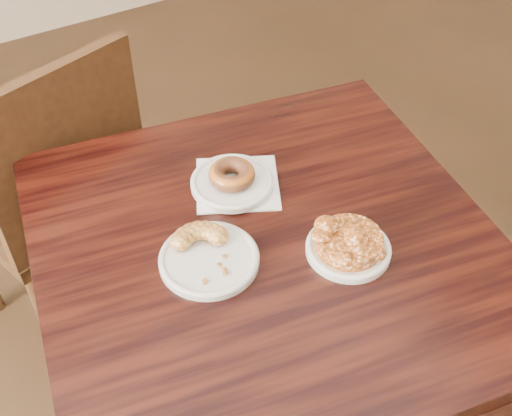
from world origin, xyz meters
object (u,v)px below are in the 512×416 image
cafe_table (266,358)px  chair_far (44,196)px  cruller_fragment (208,251)px  glazed_donut (232,174)px  apple_fritter (350,239)px

cafe_table → chair_far: (-0.26, 0.67, 0.08)m
cruller_fragment → cafe_table: bearing=-5.1°
cafe_table → glazed_donut: glazed_donut is taller
cafe_table → chair_far: 0.72m
chair_far → glazed_donut: (0.28, -0.51, 0.33)m
glazed_donut → cruller_fragment: bearing=-131.2°
cafe_table → chair_far: chair_far is taller
chair_far → cruller_fragment: bearing=85.5°
apple_fritter → glazed_donut: bearing=109.7°
glazed_donut → apple_fritter: size_ratio=0.58×
chair_far → glazed_donut: chair_far is taller
cafe_table → glazed_donut: 0.44m
glazed_donut → apple_fritter: 0.27m
cafe_table → glazed_donut: bearing=94.2°
chair_far → glazed_donut: 0.67m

